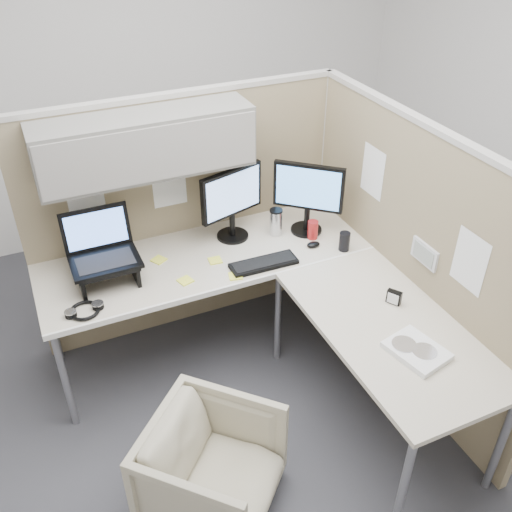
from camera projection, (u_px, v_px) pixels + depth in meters
name	position (u px, v px, depth m)	size (l,w,h in m)	color
ground	(258.00, 395.00, 3.49)	(4.50, 4.50, 0.00)	#343438
partition_back	(169.00, 185.00, 3.42)	(2.00, 0.36, 1.63)	#938160
partition_right	(405.00, 257.00, 3.28)	(0.07, 2.03, 1.63)	#938160
desk	(269.00, 290.00, 3.24)	(2.00, 1.98, 0.73)	beige
office_chair	(212.00, 465.00, 2.74)	(0.59, 0.55, 0.60)	#B6AC91
monitor_left	(232.00, 199.00, 3.47)	(0.43, 0.20, 0.47)	black
monitor_right	(308.00, 193.00, 3.53)	(0.35, 0.32, 0.47)	black
laptop_station	(104.00, 257.00, 3.17)	(0.38, 0.32, 0.39)	black
keyboard	(264.00, 264.00, 3.36)	(0.40, 0.13, 0.02)	black
mouse	(313.00, 244.00, 3.52)	(0.09, 0.05, 0.03)	black
travel_mug	(276.00, 222.00, 3.60)	(0.08, 0.08, 0.18)	silver
soda_can_green	(344.00, 241.00, 3.47)	(0.07, 0.07, 0.12)	black
soda_can_silver	(313.00, 230.00, 3.58)	(0.07, 0.07, 0.12)	#B21E1E
sticky_note_a	(185.00, 281.00, 3.23)	(0.08, 0.08, 0.01)	#F1F540
sticky_note_c	(159.00, 260.00, 3.40)	(0.08, 0.08, 0.01)	#F1F540
sticky_note_d	(215.00, 260.00, 3.40)	(0.08, 0.08, 0.01)	#F1F540
sticky_note_b	(236.00, 276.00, 3.27)	(0.08, 0.08, 0.01)	#F1F540
headphones	(85.00, 310.00, 3.00)	(0.21, 0.18, 0.03)	black
paper_stack	(417.00, 351.00, 2.75)	(0.27, 0.32, 0.03)	white
desk_clock	(394.00, 297.00, 3.05)	(0.07, 0.08, 0.08)	black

